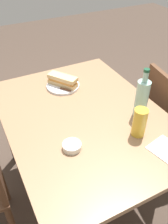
% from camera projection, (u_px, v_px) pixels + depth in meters
% --- Properties ---
extents(ground_plane, '(8.00, 8.00, 0.00)m').
position_uv_depth(ground_plane, '(84.00, 188.00, 1.84)').
color(ground_plane, '#47382D').
extents(dining_table, '(1.19, 0.88, 0.72)m').
position_uv_depth(dining_table, '(84.00, 128.00, 1.45)').
color(dining_table, '#997251').
rests_on(dining_table, ground).
extents(plate_near, '(0.22, 0.22, 0.01)m').
position_uv_depth(plate_near, '(63.00, 86.00, 1.62)').
color(plate_near, white).
rests_on(plate_near, dining_table).
extents(baguette_sandwich_near, '(0.21, 0.17, 0.07)m').
position_uv_depth(baguette_sandwich_near, '(63.00, 80.00, 1.59)').
color(baguette_sandwich_near, '#DBB77A').
rests_on(baguette_sandwich_near, plate_near).
extents(knife_near, '(0.15, 0.11, 0.01)m').
position_uv_depth(knife_near, '(60.00, 88.00, 1.57)').
color(knife_near, silver).
rests_on(knife_near, plate_near).
extents(water_bottle, '(0.07, 0.07, 0.29)m').
position_uv_depth(water_bottle, '(142.00, 98.00, 1.31)').
color(water_bottle, '#99C6B7').
rests_on(water_bottle, dining_table).
extents(beer_glass, '(0.07, 0.07, 0.16)m').
position_uv_depth(beer_glass, '(139.00, 122.00, 1.21)').
color(beer_glass, gold).
rests_on(beer_glass, dining_table).
extents(olive_bowl, '(0.09, 0.09, 0.03)m').
position_uv_depth(olive_bowl, '(72.00, 146.00, 1.17)').
color(olive_bowl, silver).
rests_on(olive_bowl, dining_table).
extents(paper_napkin, '(0.17, 0.17, 0.00)m').
position_uv_depth(paper_napkin, '(165.00, 149.00, 1.18)').
color(paper_napkin, white).
rests_on(paper_napkin, dining_table).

